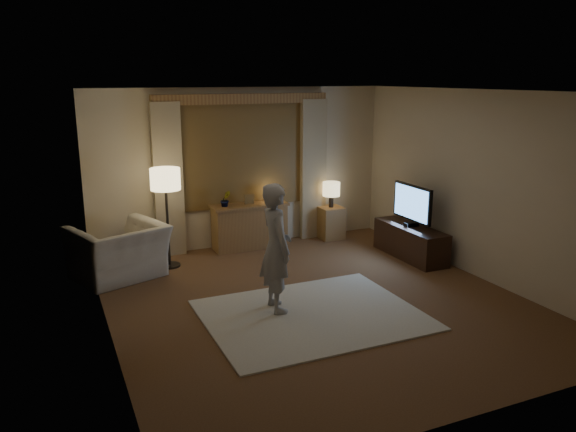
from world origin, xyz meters
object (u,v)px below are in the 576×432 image
side_table (331,223)px  person (276,248)px  tv_stand (410,242)px  sideboard (250,227)px  armchair (119,252)px

side_table → person: (-2.08, -2.50, 0.52)m
tv_stand → person: bearing=-158.7°
sideboard → tv_stand: sideboard is taller
tv_stand → person: 2.97m
sideboard → side_table: size_ratio=2.14×
tv_stand → person: person is taller
armchair → sideboard: bearing=175.6°
sideboard → armchair: (-2.17, -0.62, 0.03)m
side_table → person: 3.29m
sideboard → tv_stand: size_ratio=0.86×
tv_stand → sideboard: bearing=145.1°
sideboard → armchair: size_ratio=1.02×
person → side_table: bearing=-36.6°
armchair → tv_stand: armchair is taller
sideboard → tv_stand: 2.60m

